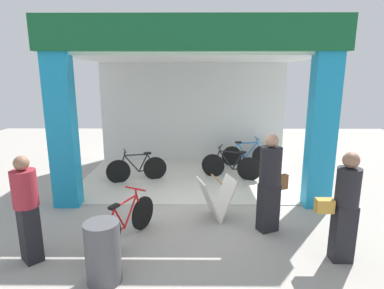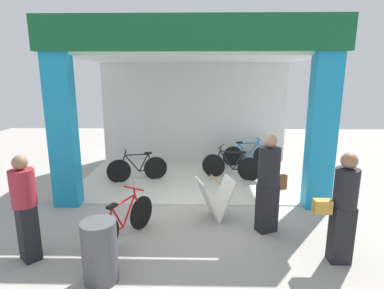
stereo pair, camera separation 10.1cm
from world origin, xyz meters
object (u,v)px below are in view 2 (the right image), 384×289
object	(u,v)px
bicycle_inside_1	(248,155)
pedestrian_2	(25,207)
bicycle_inside_2	(138,168)
pedestrian_1	(269,182)
sandwich_board_sign	(215,198)
pedestrian_0	(343,207)
bicycle_inside_0	(231,166)
bicycle_parked_0	(124,222)
trash_bin	(100,252)

from	to	relation	value
bicycle_inside_1	pedestrian_2	distance (m)	6.57
bicycle_inside_2	pedestrian_1	distance (m)	3.93
bicycle_inside_2	sandwich_board_sign	xyz separation A→B (m)	(1.94, -2.15, 0.06)
bicycle_inside_1	pedestrian_1	bearing A→B (deg)	-94.17
bicycle_inside_1	pedestrian_0	xyz separation A→B (m)	(0.58, -5.06, 0.53)
bicycle_inside_0	pedestrian_2	bearing A→B (deg)	-132.13
pedestrian_0	pedestrian_1	xyz separation A→B (m)	(-0.88, 0.93, 0.05)
bicycle_parked_0	pedestrian_1	distance (m)	2.59
pedestrian_2	trash_bin	distance (m)	1.40
bicycle_parked_0	trash_bin	size ratio (longest dim) A/B	1.62
pedestrian_2	trash_bin	bearing A→B (deg)	-21.60
sandwich_board_sign	pedestrian_0	distance (m)	2.33
bicycle_inside_0	bicycle_inside_2	size ratio (longest dim) A/B	1.02
bicycle_inside_0	bicycle_inside_1	size ratio (longest dim) A/B	0.99
bicycle_inside_0	pedestrian_0	bearing A→B (deg)	-72.17
pedestrian_2	bicycle_inside_0	bearing A→B (deg)	47.87
bicycle_inside_0	pedestrian_0	size ratio (longest dim) A/B	0.92
bicycle_inside_0	trash_bin	bearing A→B (deg)	-117.19
bicycle_inside_1	bicycle_parked_0	bearing A→B (deg)	-121.66
bicycle_parked_0	pedestrian_2	world-z (taller)	pedestrian_2
bicycle_inside_0	sandwich_board_sign	xyz separation A→B (m)	(-0.57, -2.38, 0.05)
bicycle_inside_0	trash_bin	world-z (taller)	bicycle_inside_0
bicycle_inside_2	pedestrian_0	world-z (taller)	pedestrian_0
pedestrian_0	pedestrian_2	size ratio (longest dim) A/B	1.03
bicycle_inside_1	pedestrian_1	distance (m)	4.19
bicycle_inside_0	pedestrian_1	distance (m)	2.95
sandwich_board_sign	trash_bin	world-z (taller)	trash_bin
bicycle_inside_0	bicycle_parked_0	world-z (taller)	bicycle_inside_0
sandwich_board_sign	pedestrian_0	bearing A→B (deg)	-38.47
pedestrian_1	pedestrian_2	world-z (taller)	pedestrian_1
bicycle_inside_1	bicycle_inside_2	xyz separation A→B (m)	(-3.15, -1.49, 0.00)
pedestrian_2	trash_bin	size ratio (longest dim) A/B	1.89
bicycle_inside_2	trash_bin	xyz separation A→B (m)	(0.28, -4.10, 0.09)
bicycle_inside_0	bicycle_inside_2	xyz separation A→B (m)	(-2.51, -0.23, -0.01)
bicycle_inside_0	bicycle_inside_1	world-z (taller)	bicycle_inside_0
pedestrian_0	trash_bin	distance (m)	3.51
pedestrian_0	bicycle_parked_0	bearing A→B (deg)	170.87
pedestrian_1	bicycle_inside_0	bearing A→B (deg)	96.79
bicycle_inside_1	trash_bin	xyz separation A→B (m)	(-2.87, -5.59, 0.09)
bicycle_inside_1	pedestrian_1	size ratio (longest dim) A/B	0.89
sandwich_board_sign	bicycle_inside_0	bearing A→B (deg)	76.62
bicycle_parked_0	trash_bin	bearing A→B (deg)	-94.09
pedestrian_0	pedestrian_2	bearing A→B (deg)	-179.59
sandwich_board_sign	pedestrian_1	size ratio (longest dim) A/B	0.47
sandwich_board_sign	pedestrian_0	xyz separation A→B (m)	(1.79, -1.42, 0.47)
sandwich_board_sign	bicycle_inside_2	bearing A→B (deg)	132.07
bicycle_parked_0	pedestrian_0	xyz separation A→B (m)	(3.37, -0.54, 0.54)
bicycle_parked_0	bicycle_inside_1	bearing A→B (deg)	58.34
bicycle_inside_1	bicycle_inside_2	distance (m)	3.49
pedestrian_1	bicycle_inside_1	bearing A→B (deg)	85.83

